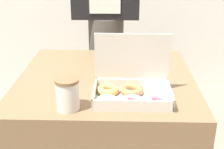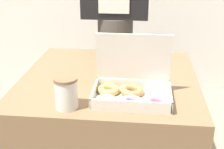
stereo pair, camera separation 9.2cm
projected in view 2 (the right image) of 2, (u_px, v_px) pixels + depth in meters
The scene contains 4 objects.
table at pixel (110, 136), 1.72m from camera, with size 0.89×0.86×0.72m.
donut_box at pixel (130, 90), 1.34m from camera, with size 0.33×0.22×0.27m.
coffee_cup at pixel (66, 93), 1.26m from camera, with size 0.10×0.10×0.13m.
person_customer at pixel (115, 18), 2.10m from camera, with size 0.44×0.24×1.65m.
Camera 2 is at (0.17, -1.45, 1.34)m, focal length 50.00 mm.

